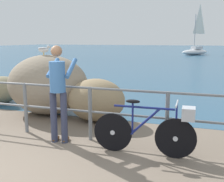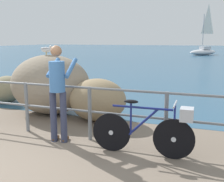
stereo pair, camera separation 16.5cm
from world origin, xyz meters
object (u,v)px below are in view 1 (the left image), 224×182
at_px(person_at_railing, 58,89).
at_px(breakwater_boulder_right, 96,100).
at_px(breakwater_boulder_left, 3,90).
at_px(sailboat, 195,49).
at_px(bicycle, 152,128).
at_px(seagull, 44,49).
at_px(breakwater_boulder_main, 48,85).

bearing_deg(person_at_railing, breakwater_boulder_right, -12.80).
distance_m(breakwater_boulder_left, sailboat, 29.72).
xyz_separation_m(bicycle, person_at_railing, (-1.74, 0.07, 0.53)).
height_order(person_at_railing, breakwater_boulder_left, person_at_railing).
bearing_deg(bicycle, breakwater_boulder_left, 152.10).
bearing_deg(person_at_railing, breakwater_boulder_left, 46.53).
relative_size(bicycle, breakwater_boulder_right, 1.25).
height_order(breakwater_boulder_right, sailboat, sailboat).
distance_m(breakwater_boulder_right, sailboat, 30.25).
xyz_separation_m(person_at_railing, breakwater_boulder_left, (-3.23, 2.34, -0.59)).
relative_size(bicycle, seagull, 4.96).
height_order(bicycle, seagull, seagull).
relative_size(bicycle, person_at_railing, 0.96).
bearing_deg(breakwater_boulder_right, person_at_railing, -95.34).
xyz_separation_m(breakwater_boulder_left, breakwater_boulder_right, (3.36, -0.86, 0.10)).
height_order(breakwater_boulder_main, breakwater_boulder_left, breakwater_boulder_main).
height_order(person_at_railing, breakwater_boulder_main, person_at_railing).
distance_m(person_at_railing, breakwater_boulder_left, 4.03).
xyz_separation_m(breakwater_boulder_main, sailboat, (2.58, 30.02, -0.04)).
distance_m(bicycle, breakwater_boulder_main, 3.49).
height_order(bicycle, breakwater_boulder_left, bicycle).
xyz_separation_m(breakwater_boulder_main, breakwater_boulder_left, (-1.96, 0.65, -0.35)).
distance_m(breakwater_boulder_right, seagull, 1.86).
bearing_deg(breakwater_boulder_main, breakwater_boulder_left, 161.59).
bearing_deg(breakwater_boulder_right, breakwater_boulder_left, 165.63).
relative_size(breakwater_boulder_left, breakwater_boulder_right, 0.74).
distance_m(bicycle, person_at_railing, 1.82).
distance_m(bicycle, sailboat, 31.78).
xyz_separation_m(breakwater_boulder_right, sailboat, (1.18, 30.23, 0.21)).
relative_size(breakwater_boulder_main, breakwater_boulder_right, 1.55).
bearing_deg(breakwater_boulder_main, person_at_railing, -53.19).
bearing_deg(sailboat, breakwater_boulder_main, 32.55).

